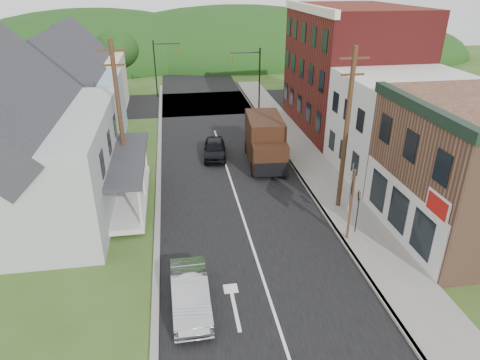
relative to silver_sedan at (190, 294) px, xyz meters
name	(u,v)px	position (x,y,z in m)	size (l,w,h in m)	color
ground	(254,251)	(3.23, 3.43, -0.68)	(120.00, 120.00, 0.00)	#2D4719
road	(227,168)	(3.23, 13.43, -0.68)	(9.00, 90.00, 0.02)	black
cross_road	(206,103)	(3.23, 30.43, -0.68)	(60.00, 9.00, 0.02)	black
sidewalk_right	(318,173)	(9.13, 11.43, -0.61)	(2.80, 55.00, 0.15)	slate
curb_right	(298,175)	(7.78, 11.43, -0.61)	(0.20, 55.00, 0.15)	slate
curb_left	(159,185)	(-1.42, 11.43, -0.62)	(0.30, 55.00, 0.12)	slate
storefront_white	(404,127)	(14.53, 10.93, 2.57)	(8.00, 7.00, 6.50)	silver
storefront_red	(350,70)	(14.53, 20.43, 4.32)	(8.00, 12.00, 10.00)	maroon
house_gray	(10,140)	(-8.77, 9.43, 3.55)	(10.20, 12.24, 8.35)	#9A9D9F
house_blue	(72,97)	(-7.77, 20.43, 3.01)	(7.14, 8.16, 7.28)	#839CB2
house_cream	(85,73)	(-8.27, 29.43, 3.01)	(7.14, 8.16, 7.28)	beige
utility_pole_right	(346,130)	(8.83, 6.93, 3.97)	(1.60, 0.26, 9.00)	#472D19
utility_pole_left	(120,116)	(-3.27, 11.43, 3.97)	(1.60, 0.26, 9.00)	#472D19
traffic_signal_right	(252,72)	(7.53, 26.93, 3.07)	(2.87, 0.20, 6.00)	black
traffic_signal_left	(161,62)	(-1.07, 33.93, 3.07)	(2.87, 0.20, 6.00)	black
tree_left_d	(116,50)	(-5.77, 35.43, 4.20)	(4.80, 4.80, 6.94)	#382616
forested_ridge	(191,58)	(3.23, 58.43, -0.68)	(90.00, 30.00, 16.00)	#113510
silver_sedan	(190,294)	(0.00, 0.00, 0.00)	(1.45, 4.15, 1.37)	#ACACB1
dark_sedan	(215,149)	(2.63, 15.49, -0.02)	(1.57, 3.91, 1.33)	black
delivery_van	(265,141)	(6.03, 13.94, 0.95)	(2.76, 5.94, 3.24)	black
route_sign_cluster	(351,195)	(7.98, 3.63, 1.89)	(0.97, 1.97, 3.75)	#472D19
warning_sign	(358,205)	(8.64, 4.09, 1.03)	(0.21, 0.65, 2.44)	black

